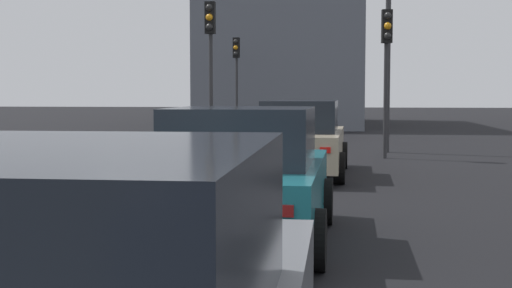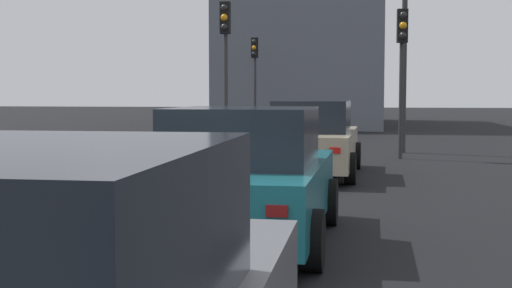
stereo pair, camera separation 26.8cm
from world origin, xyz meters
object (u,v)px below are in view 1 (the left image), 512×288
Objects in this scene: traffic_light_near_right at (387,52)px; traffic_light_far_left at (210,46)px; car_teal_second at (244,179)px; street_lamp_kerbside at (388,24)px; traffic_light_near_left at (236,65)px; car_beige_lead at (301,140)px.

traffic_light_far_left reaches higher than traffic_light_near_right.
car_teal_second is 0.64× the size of street_lamp_kerbside.
traffic_light_near_left is at bearing -159.62° from traffic_light_near_right.
car_beige_lead is 0.72× the size of street_lamp_kerbside.
car_beige_lead is 1.12× the size of car_teal_second.
car_teal_second is 11.89m from traffic_light_far_left.
street_lamp_kerbside is (1.98, -0.17, 0.95)m from traffic_light_near_right.
traffic_light_far_left is at bearing -99.17° from traffic_light_near_right.
street_lamp_kerbside is at bearing 39.21° from traffic_light_near_left.
car_teal_second is 1.02× the size of traffic_light_near_right.
car_beige_lead is at bearing 20.56° from traffic_light_near_left.
traffic_light_far_left is at bearing 13.42° from car_teal_second.
traffic_light_near_right is 2.21m from street_lamp_kerbside.
traffic_light_far_left reaches higher than traffic_light_near_left.
street_lamp_kerbside reaches higher than traffic_light_near_left.
car_teal_second is at bearing -18.53° from traffic_light_near_right.
car_beige_lead is 1.09× the size of traffic_light_near_left.
traffic_light_near_left reaches higher than car_beige_lead.
traffic_light_near_left is at bearing 9.57° from car_teal_second.
traffic_light_near_right reaches higher than car_beige_lead.
street_lamp_kerbside is (6.16, -2.27, 3.08)m from car_beige_lead.
traffic_light_near_left is 11.34m from street_lamp_kerbside.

